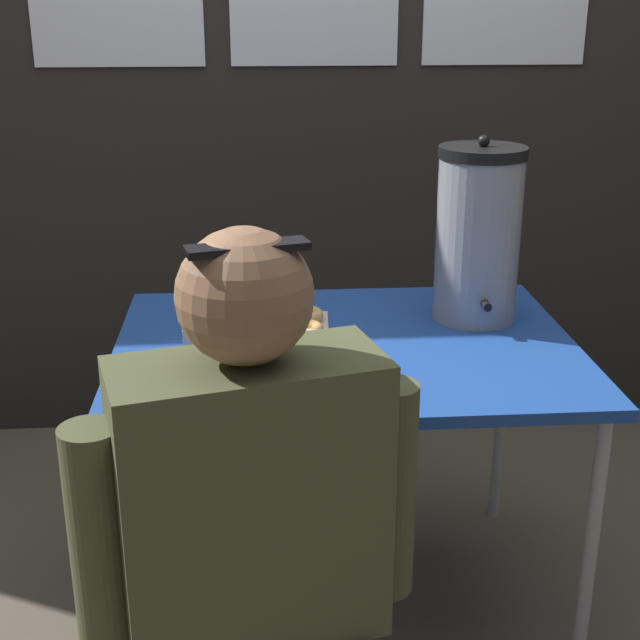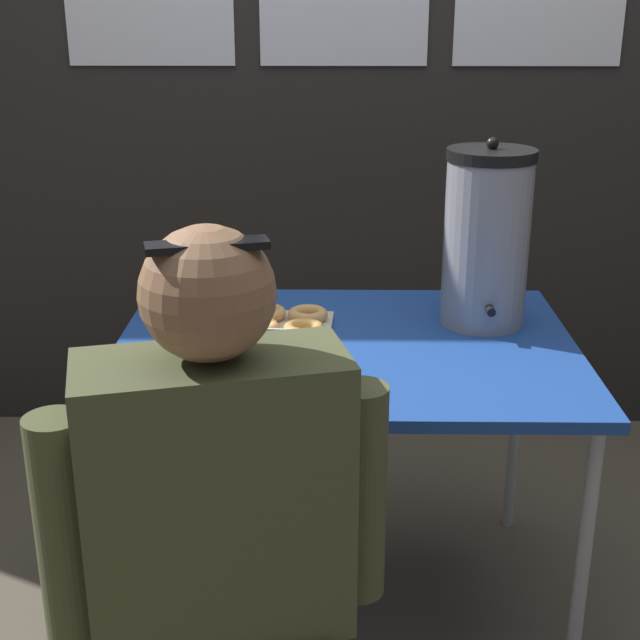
# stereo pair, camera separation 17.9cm
# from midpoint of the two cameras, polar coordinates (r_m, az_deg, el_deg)

# --- Properties ---
(ground_plane) EXTENTS (12.00, 12.00, 0.00)m
(ground_plane) POSITION_cam_midpoint_polar(r_m,az_deg,el_deg) (2.52, -0.64, -17.43)
(ground_plane) COLOR brown
(back_wall) EXTENTS (6.00, 0.11, 2.86)m
(back_wall) POSITION_cam_midpoint_polar(r_m,az_deg,el_deg) (3.14, -2.15, 18.14)
(back_wall) COLOR #282623
(back_wall) RESTS_ON ground
(folding_table) EXTENTS (1.11, 0.83, 0.75)m
(folding_table) POSITION_cam_midpoint_polar(r_m,az_deg,el_deg) (2.17, -0.71, -2.77)
(folding_table) COLOR #1E479E
(folding_table) RESTS_ON ground
(donut_box) EXTENTS (0.37, 0.26, 0.05)m
(donut_box) POSITION_cam_midpoint_polar(r_m,az_deg,el_deg) (2.21, -6.25, -0.41)
(donut_box) COLOR beige
(donut_box) RESTS_ON folding_table
(coffee_urn) EXTENTS (0.22, 0.25, 0.47)m
(coffee_urn) POSITION_cam_midpoint_polar(r_m,az_deg,el_deg) (2.27, 7.87, 5.42)
(coffee_urn) COLOR #939399
(coffee_urn) RESTS_ON folding_table
(cell_phone) EXTENTS (0.10, 0.15, 0.01)m
(cell_phone) POSITION_cam_midpoint_polar(r_m,az_deg,el_deg) (1.91, -3.95, -4.21)
(cell_phone) COLOR black
(cell_phone) RESTS_ON folding_table
(person_seated) EXTENTS (0.60, 0.33, 1.20)m
(person_seated) POSITION_cam_midpoint_polar(r_m,az_deg,el_deg) (1.65, -7.53, -16.00)
(person_seated) COLOR #33332D
(person_seated) RESTS_ON ground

